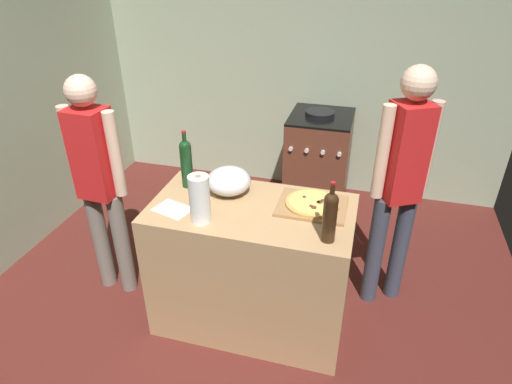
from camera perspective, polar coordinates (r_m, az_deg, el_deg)
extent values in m
cube|color=#511E19|center=(3.65, -0.83, -8.11)|extent=(4.16, 3.22, 0.02)
cube|color=#99A889|center=(4.30, 4.32, 17.25)|extent=(4.16, 0.10, 2.60)
cube|color=#99A889|center=(3.93, -28.27, 12.69)|extent=(0.10, 3.22, 2.60)
cube|color=tan|center=(2.82, -0.55, -9.67)|extent=(1.20, 0.66, 0.88)
cube|color=#9E7247|center=(2.58, 7.32, -1.83)|extent=(0.40, 0.32, 0.02)
cylinder|color=tan|center=(2.57, 7.35, -1.47)|extent=(0.31, 0.31, 0.02)
cylinder|color=#EAC660|center=(2.56, 7.37, -1.26)|extent=(0.28, 0.28, 0.00)
cylinder|color=brown|center=(2.50, 7.57, -2.02)|extent=(0.03, 0.03, 0.01)
cylinder|color=brown|center=(2.51, 7.19, -1.81)|extent=(0.02, 0.02, 0.01)
cylinder|color=brown|center=(2.57, 8.77, -1.13)|extent=(0.03, 0.03, 0.01)
cylinder|color=brown|center=(2.59, 6.32, -0.63)|extent=(0.02, 0.02, 0.01)
cylinder|color=brown|center=(2.55, 8.15, -1.35)|extent=(0.02, 0.02, 0.01)
cylinder|color=brown|center=(2.55, 8.34, -1.31)|extent=(0.03, 0.03, 0.01)
cylinder|color=brown|center=(2.51, 9.53, -2.02)|extent=(0.03, 0.03, 0.01)
cylinder|color=#B2B2B7|center=(2.71, -3.52, -0.01)|extent=(0.11, 0.11, 0.01)
ellipsoid|color=silver|center=(2.67, -3.57, 1.47)|extent=(0.27, 0.27, 0.16)
cylinder|color=white|center=(2.39, -7.38, -0.93)|extent=(0.11, 0.11, 0.28)
cylinder|color=#997551|center=(2.39, -7.38, -0.89)|extent=(0.03, 0.03, 0.28)
cylinder|color=#143819|center=(2.76, -9.05, 3.31)|extent=(0.07, 0.07, 0.27)
sphere|color=#143819|center=(2.70, -9.28, 5.92)|extent=(0.07, 0.07, 0.07)
cylinder|color=#143819|center=(2.68, -9.37, 6.99)|extent=(0.03, 0.03, 0.06)
cylinder|color=maroon|center=(2.66, -9.44, 7.75)|extent=(0.03, 0.03, 0.01)
cylinder|color=#331E0F|center=(2.26, 9.57, -3.68)|extent=(0.07, 0.07, 0.24)
sphere|color=#331E0F|center=(2.19, 9.83, -1.02)|extent=(0.07, 0.07, 0.07)
cylinder|color=#331E0F|center=(2.16, 9.95, 0.23)|extent=(0.03, 0.03, 0.07)
cylinder|color=maroon|center=(2.15, 10.04, 1.13)|extent=(0.03, 0.03, 0.01)
cube|color=white|center=(2.59, -10.83, -2.21)|extent=(0.24, 0.20, 0.00)
cube|color=brown|center=(4.15, 8.11, 3.91)|extent=(0.56, 0.60, 0.88)
cube|color=black|center=(3.98, 8.57, 9.72)|extent=(0.56, 0.60, 0.02)
cylinder|color=silver|center=(3.79, 4.56, 5.64)|extent=(0.04, 0.02, 0.04)
cylinder|color=silver|center=(3.77, 6.63, 5.39)|extent=(0.04, 0.02, 0.04)
cylinder|color=silver|center=(3.76, 8.73, 5.13)|extent=(0.04, 0.02, 0.04)
cylinder|color=silver|center=(3.75, 10.83, 4.86)|extent=(0.04, 0.02, 0.04)
cylinder|color=black|center=(3.97, 8.36, 10.14)|extent=(0.26, 0.26, 0.04)
cylinder|color=slate|center=(3.32, -19.63, -5.88)|extent=(0.11, 0.11, 0.78)
cylinder|color=slate|center=(3.22, -17.09, -6.54)|extent=(0.11, 0.11, 0.78)
cube|color=red|center=(2.94, -20.49, 4.73)|extent=(0.24, 0.21, 0.59)
cylinder|color=beige|center=(3.03, -22.97, 5.30)|extent=(0.08, 0.08, 0.56)
cylinder|color=beige|center=(2.84, -17.94, 4.65)|extent=(0.08, 0.08, 0.56)
sphere|color=beige|center=(2.80, -21.96, 12.19)|extent=(0.19, 0.19, 0.19)
cylinder|color=#383D4C|center=(3.17, 18.26, -6.91)|extent=(0.11, 0.11, 0.83)
cylinder|color=#383D4C|center=(3.09, 15.30, -7.47)|extent=(0.11, 0.11, 0.83)
cube|color=red|center=(2.77, 18.96, 4.86)|extent=(0.28, 0.28, 0.62)
cylinder|color=beige|center=(2.85, 21.66, 5.35)|extent=(0.08, 0.08, 0.59)
cylinder|color=beige|center=(2.69, 16.22, 4.93)|extent=(0.08, 0.08, 0.59)
sphere|color=beige|center=(2.63, 20.49, 13.24)|extent=(0.20, 0.20, 0.20)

